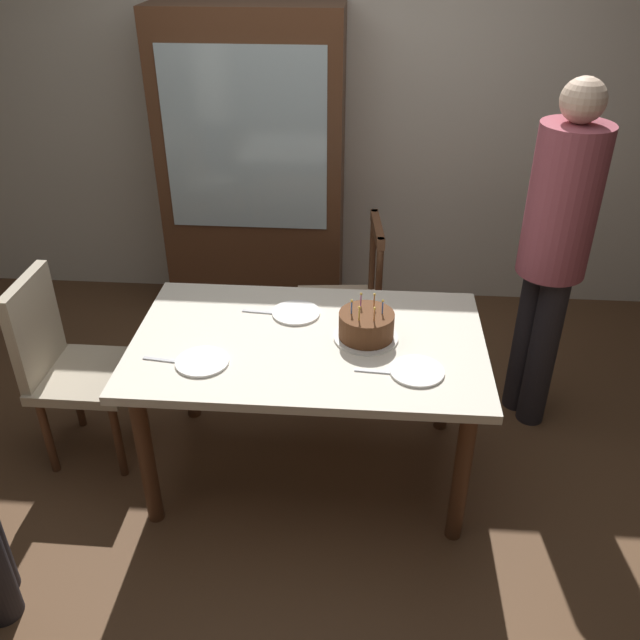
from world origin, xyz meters
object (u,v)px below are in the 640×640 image
object	(u,v)px
birthday_cake	(366,326)
dining_table	(309,357)
person_guest	(555,242)
china_cabinet	(254,171)
plate_near_guest	(417,371)
chair_upholstered	(65,360)
chair_spindle_back	(343,307)
plate_near_celebrant	(202,362)
plate_far_side	(296,313)

from	to	relation	value
birthday_cake	dining_table	bearing A→B (deg)	-173.58
person_guest	china_cabinet	world-z (taller)	china_cabinet
plate_near_guest	chair_upholstered	distance (m)	1.64
chair_spindle_back	dining_table	bearing A→B (deg)	-98.55
plate_near_celebrant	plate_near_guest	distance (m)	0.87
plate_near_guest	person_guest	world-z (taller)	person_guest
chair_spindle_back	person_guest	world-z (taller)	person_guest
plate_near_celebrant	plate_near_guest	world-z (taller)	same
china_cabinet	dining_table	bearing A→B (deg)	-72.91
plate_near_celebrant	plate_far_side	size ratio (longest dim) A/B	1.00
dining_table	chair_spindle_back	world-z (taller)	chair_spindle_back
dining_table	person_guest	xyz separation A→B (m)	(1.11, 0.53, 0.35)
plate_near_celebrant	chair_upholstered	size ratio (longest dim) A/B	0.23
birthday_cake	plate_near_celebrant	world-z (taller)	birthday_cake
birthday_cake	plate_far_side	distance (m)	0.37
birthday_cake	plate_near_guest	xyz separation A→B (m)	(0.21, -0.24, -0.05)
chair_upholstered	dining_table	bearing A→B (deg)	-3.21
birthday_cake	person_guest	world-z (taller)	person_guest
dining_table	chair_upholstered	size ratio (longest dim) A/B	1.60
plate_near_celebrant	china_cabinet	size ratio (longest dim) A/B	0.12
person_guest	chair_upholstered	bearing A→B (deg)	-168.45
birthday_cake	chair_upholstered	xyz separation A→B (m)	(-1.39, 0.04, -0.27)
plate_far_side	person_guest	xyz separation A→B (m)	(1.19, 0.32, 0.25)
plate_near_celebrant	chair_spindle_back	world-z (taller)	chair_spindle_back
birthday_cake	plate_near_celebrant	distance (m)	0.71
birthday_cake	chair_spindle_back	bearing A→B (deg)	99.60
plate_near_celebrant	china_cabinet	distance (m)	1.78
dining_table	plate_near_celebrant	distance (m)	0.48
plate_far_side	china_cabinet	size ratio (longest dim) A/B	0.12
chair_upholstered	plate_near_guest	bearing A→B (deg)	-9.66
plate_near_guest	birthday_cake	bearing A→B (deg)	131.40
plate_far_side	chair_spindle_back	xyz separation A→B (m)	(0.19, 0.58, -0.29)
birthday_cake	plate_near_celebrant	bearing A→B (deg)	-160.40
plate_far_side	person_guest	world-z (taller)	person_guest
plate_far_side	person_guest	size ratio (longest dim) A/B	0.13
birthday_cake	china_cabinet	world-z (taller)	china_cabinet
plate_near_guest	person_guest	xyz separation A→B (m)	(0.66, 0.73, 0.25)
plate_near_celebrant	person_guest	distance (m)	1.71
plate_near_celebrant	plate_far_side	world-z (taller)	same
birthday_cake	person_guest	xyz separation A→B (m)	(0.87, 0.50, 0.19)
plate_far_side	china_cabinet	world-z (taller)	china_cabinet
chair_spindle_back	china_cabinet	xyz separation A→B (m)	(-0.60, 0.77, 0.49)
dining_table	plate_far_side	xyz separation A→B (m)	(-0.08, 0.21, 0.10)
dining_table	chair_upholstered	xyz separation A→B (m)	(-1.15, 0.06, -0.12)
plate_near_guest	chair_upholstered	bearing A→B (deg)	170.34
dining_table	plate_near_celebrant	bearing A→B (deg)	-153.43
dining_table	birthday_cake	bearing A→B (deg)	6.42
birthday_cake	china_cabinet	bearing A→B (deg)	115.36
plate_far_side	chair_upholstered	size ratio (longest dim) A/B	0.23
plate_far_side	china_cabinet	distance (m)	1.42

